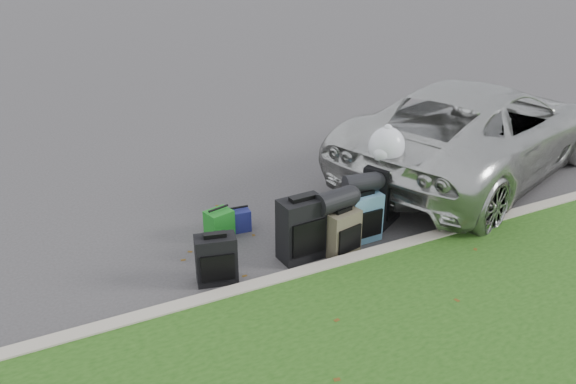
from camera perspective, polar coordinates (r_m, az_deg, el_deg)
name	(u,v)px	position (r m, az deg, el deg)	size (l,w,h in m)	color
ground	(301,234)	(7.45, 1.38, -4.28)	(120.00, 120.00, 0.00)	#383535
curb	(341,265)	(6.67, 5.44, -7.40)	(120.00, 0.18, 0.15)	#9E937F
suv	(477,129)	(9.62, 18.66, 6.12)	(2.52, 5.48, 1.52)	#B7B7B2
suitcase_small_black	(216,259)	(6.39, -7.30, -6.80)	(0.46, 0.25, 0.57)	black
suitcase_large_black_left	(301,229)	(6.75, 1.37, -3.79)	(0.54, 0.32, 0.78)	black
suitcase_olive	(342,233)	(6.90, 5.48, -4.15)	(0.42, 0.27, 0.58)	#413C2B
suitcase_teal	(363,217)	(7.24, 7.64, -2.55)	(0.45, 0.27, 0.64)	teal
suitcase_large_black_right	(382,193)	(7.69, 9.57, -0.09)	(0.57, 0.34, 0.86)	black
tote_green	(219,224)	(7.36, -7.00, -3.22)	(0.32, 0.26, 0.37)	#186F1C
tote_navy	(239,220)	(7.51, -4.97, -2.85)	(0.27, 0.22, 0.29)	navy
duffel_left	(335,200)	(6.73, 4.84, -0.85)	(0.27, 0.27, 0.49)	black
duffel_right	(361,183)	(7.12, 7.44, 0.90)	(0.24, 0.24, 0.44)	black
trash_bag	(387,146)	(7.45, 9.99, 4.62)	(0.49, 0.49, 0.49)	silver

